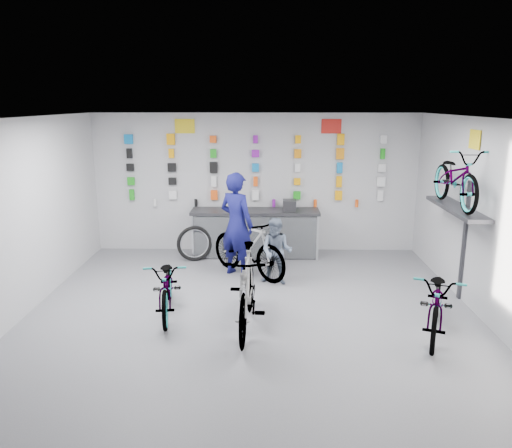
{
  "coord_description": "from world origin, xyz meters",
  "views": [
    {
      "loc": [
        0.2,
        -6.73,
        3.23
      ],
      "look_at": [
        0.06,
        1.4,
        1.23
      ],
      "focal_mm": 35.0,
      "sensor_mm": 36.0,
      "label": 1
    }
  ],
  "objects_px": {
    "bike_right": "(438,302)",
    "bike_service": "(248,247)",
    "bike_center": "(247,289)",
    "customer": "(277,251)",
    "bike_left": "(168,285)",
    "counter": "(255,234)",
    "clerk": "(237,224)"
  },
  "relations": [
    {
      "from": "bike_right",
      "to": "bike_service",
      "type": "xyz_separation_m",
      "value": [
        -2.75,
        2.41,
        0.08
      ]
    },
    {
      "from": "bike_center",
      "to": "bike_right",
      "type": "xyz_separation_m",
      "value": [
        2.7,
        -0.13,
        -0.11
      ]
    },
    {
      "from": "bike_right",
      "to": "customer",
      "type": "relative_size",
      "value": 1.55
    },
    {
      "from": "bike_right",
      "to": "bike_service",
      "type": "height_order",
      "value": "bike_service"
    },
    {
      "from": "bike_left",
      "to": "bike_right",
      "type": "relative_size",
      "value": 0.94
    },
    {
      "from": "counter",
      "to": "clerk",
      "type": "distance_m",
      "value": 1.35
    },
    {
      "from": "counter",
      "to": "bike_center",
      "type": "distance_m",
      "value": 3.56
    },
    {
      "from": "counter",
      "to": "bike_right",
      "type": "relative_size",
      "value": 1.44
    },
    {
      "from": "bike_right",
      "to": "clerk",
      "type": "height_order",
      "value": "clerk"
    },
    {
      "from": "bike_service",
      "to": "clerk",
      "type": "bearing_deg",
      "value": 116.85
    },
    {
      "from": "bike_center",
      "to": "clerk",
      "type": "xyz_separation_m",
      "value": [
        -0.27,
        2.35,
        0.38
      ]
    },
    {
      "from": "counter",
      "to": "bike_center",
      "type": "xyz_separation_m",
      "value": [
        -0.05,
        -3.55,
        0.12
      ]
    },
    {
      "from": "counter",
      "to": "customer",
      "type": "height_order",
      "value": "customer"
    },
    {
      "from": "bike_service",
      "to": "clerk",
      "type": "height_order",
      "value": "clerk"
    },
    {
      "from": "bike_right",
      "to": "clerk",
      "type": "relative_size",
      "value": 0.95
    },
    {
      "from": "bike_left",
      "to": "bike_service",
      "type": "distance_m",
      "value": 2.13
    },
    {
      "from": "clerk",
      "to": "bike_left",
      "type": "bearing_deg",
      "value": 97.06
    },
    {
      "from": "counter",
      "to": "bike_right",
      "type": "height_order",
      "value": "counter"
    },
    {
      "from": "counter",
      "to": "customer",
      "type": "distance_m",
      "value": 1.73
    },
    {
      "from": "bike_left",
      "to": "customer",
      "type": "bearing_deg",
      "value": 30.28
    },
    {
      "from": "bike_left",
      "to": "clerk",
      "type": "height_order",
      "value": "clerk"
    },
    {
      "from": "counter",
      "to": "bike_service",
      "type": "xyz_separation_m",
      "value": [
        -0.11,
        -1.28,
        0.09
      ]
    },
    {
      "from": "customer",
      "to": "bike_center",
      "type": "bearing_deg",
      "value": -87.11
    },
    {
      "from": "bike_service",
      "to": "bike_left",
      "type": "bearing_deg",
      "value": -170.04
    },
    {
      "from": "bike_center",
      "to": "customer",
      "type": "relative_size",
      "value": 1.66
    },
    {
      "from": "bike_center",
      "to": "counter",
      "type": "bearing_deg",
      "value": 91.99
    },
    {
      "from": "bike_right",
      "to": "bike_service",
      "type": "distance_m",
      "value": 3.66
    },
    {
      "from": "counter",
      "to": "bike_left",
      "type": "height_order",
      "value": "counter"
    },
    {
      "from": "customer",
      "to": "bike_right",
      "type": "bearing_deg",
      "value": -25.03
    },
    {
      "from": "bike_left",
      "to": "bike_center",
      "type": "bearing_deg",
      "value": -30.51
    },
    {
      "from": "counter",
      "to": "bike_right",
      "type": "distance_m",
      "value": 4.54
    },
    {
      "from": "customer",
      "to": "bike_service",
      "type": "bearing_deg",
      "value": 159.43
    }
  ]
}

